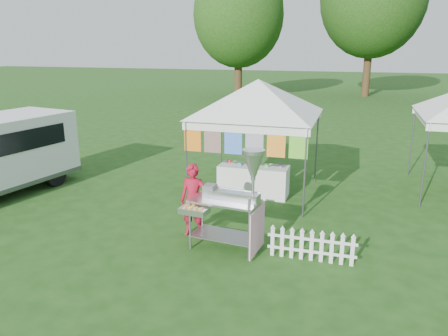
% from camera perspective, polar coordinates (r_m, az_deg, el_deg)
% --- Properties ---
extents(ground, '(120.00, 120.00, 0.00)m').
position_cam_1_polar(ground, '(8.67, -1.00, -10.41)').
color(ground, '#1D4614').
rests_on(ground, ground).
extents(canopy_main, '(4.24, 4.24, 3.45)m').
position_cam_1_polar(canopy_main, '(11.19, 4.50, 11.45)').
color(canopy_main, '#59595E').
rests_on(canopy_main, ground).
extents(tree_left, '(6.40, 6.40, 9.53)m').
position_cam_1_polar(tree_left, '(32.56, 1.94, 19.35)').
color(tree_left, '#3E2A16').
rests_on(tree_left, ground).
extents(donut_cart, '(1.53, 0.95, 2.02)m').
position_cam_1_polar(donut_cart, '(8.13, 1.43, -3.17)').
color(donut_cart, gray).
rests_on(donut_cart, ground).
extents(vendor, '(0.57, 0.39, 1.53)m').
position_cam_1_polar(vendor, '(8.97, -4.03, -4.24)').
color(vendor, maroon).
rests_on(vendor, ground).
extents(picket_fence, '(1.62, 0.03, 0.56)m').
position_cam_1_polar(picket_fence, '(8.24, 11.35, -9.99)').
color(picket_fence, white).
rests_on(picket_fence, ground).
extents(display_table, '(1.80, 0.70, 0.80)m').
position_cam_1_polar(display_table, '(11.47, 3.86, -1.63)').
color(display_table, white).
rests_on(display_table, ground).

